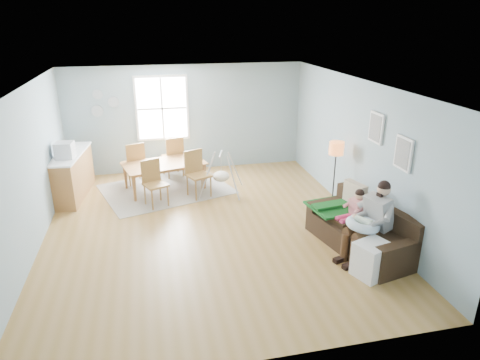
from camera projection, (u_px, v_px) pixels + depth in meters
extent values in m
cube|color=olive|center=(208.00, 229.00, 8.23)|extent=(8.40, 9.40, 0.08)
cube|color=silver|center=(203.00, 67.00, 7.14)|extent=(8.40, 9.40, 0.60)
cube|color=#83A1AB|center=(182.00, 110.00, 11.98)|extent=(8.40, 0.08, 3.90)
cube|color=#83A1AB|center=(288.00, 337.00, 3.48)|extent=(8.40, 0.08, 3.90)
cube|color=#83A1AB|center=(412.00, 147.00, 8.57)|extent=(0.08, 9.40, 3.90)
cube|color=white|center=(162.00, 108.00, 10.66)|extent=(1.32, 0.06, 1.62)
cube|color=white|center=(162.00, 108.00, 10.63)|extent=(1.20, 0.02, 1.50)
cube|color=white|center=(162.00, 109.00, 10.63)|extent=(1.20, 0.03, 0.04)
cube|color=white|center=(162.00, 109.00, 10.63)|extent=(0.04, 0.03, 1.50)
cube|color=white|center=(403.00, 153.00, 6.82)|extent=(0.04, 0.44, 0.54)
cube|color=slate|center=(402.00, 153.00, 6.81)|extent=(0.01, 0.36, 0.46)
cube|color=white|center=(376.00, 128.00, 7.56)|extent=(0.04, 0.44, 0.54)
cube|color=slate|center=(375.00, 128.00, 7.56)|extent=(0.01, 0.36, 0.46)
cylinder|color=#91A1AE|center=(97.00, 94.00, 10.22)|extent=(0.24, 0.02, 0.24)
cylinder|color=#91A1AE|center=(114.00, 102.00, 10.36)|extent=(0.26, 0.02, 0.26)
cylinder|color=#91A1AE|center=(97.00, 111.00, 10.35)|extent=(0.28, 0.02, 0.28)
cube|color=black|center=(359.00, 238.00, 7.41)|extent=(1.29, 2.17, 0.41)
cube|color=black|center=(377.00, 213.00, 7.40)|extent=(0.63, 2.02, 0.42)
cube|color=black|center=(401.00, 248.00, 6.53)|extent=(0.89, 0.38, 0.15)
cube|color=black|center=(329.00, 203.00, 8.09)|extent=(0.89, 0.38, 0.15)
cube|color=#145827|center=(336.00, 207.00, 7.86)|extent=(1.04, 0.94, 0.04)
cube|color=tan|center=(355.00, 195.00, 7.77)|extent=(0.26, 0.51, 0.49)
cube|color=gray|center=(378.00, 212.00, 6.99)|extent=(0.46, 0.51, 0.59)
sphere|color=#D7A683|center=(384.00, 189.00, 6.88)|extent=(0.22, 0.22, 0.22)
sphere|color=black|center=(384.00, 187.00, 6.86)|extent=(0.21, 0.21, 0.21)
cylinder|color=#3C2115|center=(366.00, 235.00, 6.84)|extent=(0.48, 0.28, 0.16)
cylinder|color=#3C2115|center=(356.00, 229.00, 7.02)|extent=(0.48, 0.28, 0.16)
cylinder|color=#3C2115|center=(354.00, 253.00, 6.84)|extent=(0.13, 0.13, 0.50)
cylinder|color=#3C2115|center=(345.00, 247.00, 7.02)|extent=(0.13, 0.13, 0.50)
cube|color=black|center=(349.00, 266.00, 6.88)|extent=(0.25, 0.16, 0.08)
cube|color=black|center=(340.00, 259.00, 7.06)|extent=(0.25, 0.16, 0.08)
torus|color=silver|center=(363.00, 224.00, 6.92)|extent=(0.63, 0.62, 0.23)
cylinder|color=silver|center=(363.00, 221.00, 6.90)|extent=(0.26, 0.30, 0.12)
sphere|color=#D7A683|center=(355.00, 217.00, 7.00)|extent=(0.10, 0.10, 0.10)
cube|color=silver|center=(357.00, 208.00, 7.42)|extent=(0.27, 0.30, 0.35)
sphere|color=#D7A683|center=(360.00, 195.00, 7.35)|extent=(0.17, 0.17, 0.17)
sphere|color=black|center=(360.00, 193.00, 7.34)|extent=(0.16, 0.16, 0.16)
cylinder|color=#E0366A|center=(348.00, 220.00, 7.33)|extent=(0.30, 0.15, 0.09)
cylinder|color=#E0366A|center=(343.00, 217.00, 7.44)|extent=(0.30, 0.15, 0.09)
cylinder|color=#E0366A|center=(340.00, 231.00, 7.33)|extent=(0.07, 0.07, 0.29)
cylinder|color=#E0366A|center=(336.00, 227.00, 7.45)|extent=(0.07, 0.07, 0.29)
cylinder|color=black|center=(332.00, 208.00, 9.03)|extent=(0.26, 0.26, 0.03)
cylinder|color=black|center=(334.00, 180.00, 8.80)|extent=(0.03, 0.03, 1.28)
cylinder|color=orange|center=(337.00, 148.00, 8.56)|extent=(0.29, 0.29, 0.26)
cube|color=white|center=(372.00, 260.00, 6.60)|extent=(0.63, 0.59, 0.56)
cube|color=black|center=(362.00, 264.00, 6.49)|extent=(0.16, 0.37, 0.45)
cube|color=gray|center=(166.00, 189.00, 10.03)|extent=(3.27, 2.84, 0.01)
imported|color=brown|center=(165.00, 176.00, 9.91)|extent=(2.02, 1.44, 0.64)
cube|color=olive|center=(156.00, 185.00, 9.00)|extent=(0.59, 0.59, 0.04)
cube|color=olive|center=(151.00, 170.00, 9.06)|extent=(0.40, 0.21, 0.49)
cylinder|color=olive|center=(152.00, 200.00, 8.85)|extent=(0.04, 0.04, 0.48)
cylinder|color=olive|center=(168.00, 196.00, 9.05)|extent=(0.04, 0.04, 0.48)
cylinder|color=olive|center=(145.00, 194.00, 9.12)|extent=(0.04, 0.04, 0.48)
cylinder|color=olive|center=(160.00, 191.00, 9.32)|extent=(0.04, 0.04, 0.48)
cube|color=olive|center=(199.00, 175.00, 9.45)|extent=(0.62, 0.62, 0.04)
cube|color=olive|center=(193.00, 161.00, 9.51)|extent=(0.43, 0.22, 0.51)
cylinder|color=olive|center=(196.00, 190.00, 9.30)|extent=(0.04, 0.04, 0.50)
cylinder|color=olive|center=(211.00, 187.00, 9.50)|extent=(0.04, 0.04, 0.50)
cylinder|color=olive|center=(187.00, 185.00, 9.58)|extent=(0.04, 0.04, 0.50)
cylinder|color=olive|center=(202.00, 182.00, 9.79)|extent=(0.04, 0.04, 0.50)
cube|color=olive|center=(134.00, 163.00, 10.24)|extent=(0.60, 0.60, 0.04)
cube|color=olive|center=(136.00, 154.00, 9.98)|extent=(0.43, 0.19, 0.51)
cylinder|color=olive|center=(139.00, 169.00, 10.58)|extent=(0.04, 0.04, 0.50)
cylinder|color=olive|center=(124.00, 172.00, 10.39)|extent=(0.04, 0.04, 0.50)
cylinder|color=olive|center=(145.00, 174.00, 10.28)|extent=(0.04, 0.04, 0.50)
cylinder|color=olive|center=(130.00, 177.00, 10.09)|extent=(0.04, 0.04, 0.50)
cube|color=olive|center=(173.00, 157.00, 10.71)|extent=(0.58, 0.58, 0.04)
cube|color=olive|center=(175.00, 148.00, 10.43)|extent=(0.44, 0.16, 0.51)
cylinder|color=olive|center=(178.00, 163.00, 11.04)|extent=(0.04, 0.04, 0.50)
cylinder|color=olive|center=(164.00, 165.00, 10.87)|extent=(0.04, 0.04, 0.50)
cylinder|color=olive|center=(183.00, 167.00, 10.72)|extent=(0.04, 0.04, 0.50)
cylinder|color=olive|center=(169.00, 170.00, 10.56)|extent=(0.04, 0.04, 0.50)
cube|color=brown|center=(73.00, 175.00, 9.49)|extent=(0.70, 1.81, 0.98)
cube|color=white|center=(69.00, 154.00, 9.32)|extent=(0.75, 1.86, 0.04)
cube|color=silver|center=(65.00, 150.00, 8.93)|extent=(0.39, 0.37, 0.34)
cube|color=black|center=(56.00, 150.00, 8.91)|extent=(0.05, 0.28, 0.24)
cylinder|color=silver|center=(221.00, 154.00, 9.49)|extent=(0.18, 0.52, 0.04)
ellipsoid|color=beige|center=(221.00, 176.00, 9.68)|extent=(0.38, 0.38, 0.23)
cylinder|color=silver|center=(221.00, 165.00, 9.59)|extent=(0.01, 0.01, 0.42)
cylinder|color=silver|center=(206.00, 178.00, 9.40)|extent=(0.40, 0.25, 0.93)
cylinder|color=silver|center=(233.00, 178.00, 9.36)|extent=(0.23, 0.42, 0.93)
cylinder|color=silver|center=(210.00, 169.00, 9.95)|extent=(0.23, 0.42, 0.93)
cylinder|color=silver|center=(235.00, 169.00, 9.91)|extent=(0.40, 0.25, 0.93)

